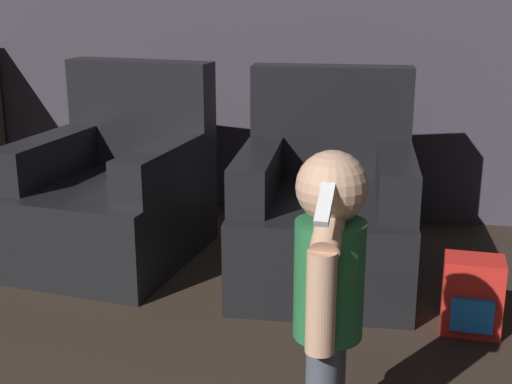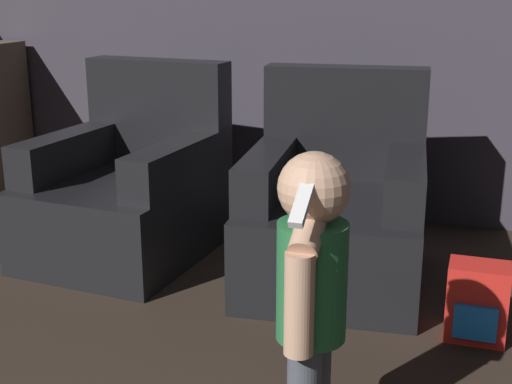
{
  "view_description": "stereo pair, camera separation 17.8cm",
  "coord_description": "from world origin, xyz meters",
  "px_view_note": "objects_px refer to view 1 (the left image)",
  "views": [
    {
      "loc": [
        0.57,
        0.51,
        1.31
      ],
      "look_at": [
        -0.04,
        2.9,
        0.57
      ],
      "focal_mm": 50.0,
      "sensor_mm": 36.0,
      "label": 1
    },
    {
      "loc": [
        0.74,
        0.56,
        1.31
      ],
      "look_at": [
        -0.04,
        2.9,
        0.57
      ],
      "focal_mm": 50.0,
      "sensor_mm": 36.0,
      "label": 2
    }
  ],
  "objects_px": {
    "armchair_left": "(115,194)",
    "person_toddler": "(329,280)",
    "toy_backpack": "(472,296)",
    "armchair_right": "(326,210)"
  },
  "relations": [
    {
      "from": "person_toddler",
      "to": "toy_backpack",
      "type": "distance_m",
      "value": 1.02
    },
    {
      "from": "person_toddler",
      "to": "toy_backpack",
      "type": "bearing_deg",
      "value": 153.79
    },
    {
      "from": "armchair_left",
      "to": "person_toddler",
      "type": "xyz_separation_m",
      "value": [
        1.23,
        -1.27,
        0.21
      ]
    },
    {
      "from": "armchair_left",
      "to": "armchair_right",
      "type": "xyz_separation_m",
      "value": [
        1.03,
        -0.0,
        0.0
      ]
    },
    {
      "from": "armchair_left",
      "to": "person_toddler",
      "type": "relative_size",
      "value": 1.09
    },
    {
      "from": "armchair_right",
      "to": "toy_backpack",
      "type": "distance_m",
      "value": 0.78
    },
    {
      "from": "armchair_left",
      "to": "toy_backpack",
      "type": "distance_m",
      "value": 1.73
    },
    {
      "from": "toy_backpack",
      "to": "armchair_right",
      "type": "bearing_deg",
      "value": 146.26
    },
    {
      "from": "armchair_left",
      "to": "armchair_right",
      "type": "relative_size",
      "value": 0.99
    },
    {
      "from": "armchair_left",
      "to": "person_toddler",
      "type": "distance_m",
      "value": 1.78
    }
  ]
}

